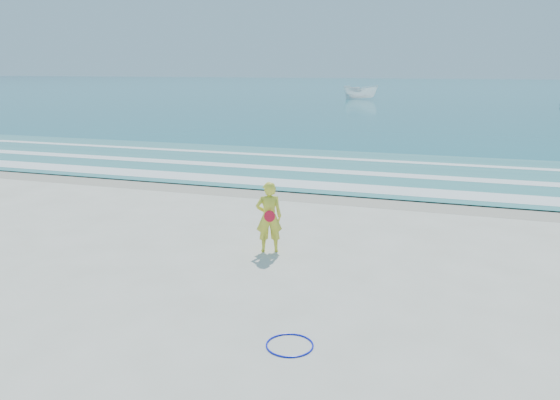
% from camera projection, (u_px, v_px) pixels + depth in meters
% --- Properties ---
extents(ground, '(400.00, 400.00, 0.00)m').
position_uv_depth(ground, '(201.00, 294.00, 10.73)').
color(ground, silver).
rests_on(ground, ground).
extents(wet_sand, '(400.00, 2.40, 0.00)m').
position_uv_depth(wet_sand, '(317.00, 195.00, 19.03)').
color(wet_sand, '#B2A893').
rests_on(wet_sand, ground).
extents(ocean, '(400.00, 190.00, 0.04)m').
position_uv_depth(ocean, '(439.00, 89.00, 107.54)').
color(ocean, '#19727F').
rests_on(ocean, ground).
extents(shallow, '(400.00, 10.00, 0.01)m').
position_uv_depth(shallow, '(346.00, 169.00, 23.63)').
color(shallow, '#59B7AD').
rests_on(shallow, ocean).
extents(foam_near, '(400.00, 1.40, 0.01)m').
position_uv_depth(foam_near, '(325.00, 186.00, 20.22)').
color(foam_near, white).
rests_on(foam_near, shallow).
extents(foam_mid, '(400.00, 0.90, 0.01)m').
position_uv_depth(foam_mid, '(342.00, 172.00, 22.89)').
color(foam_mid, white).
rests_on(foam_mid, shallow).
extents(foam_far, '(400.00, 0.60, 0.01)m').
position_uv_depth(foam_far, '(356.00, 159.00, 25.93)').
color(foam_far, white).
rests_on(foam_far, shallow).
extents(hoop, '(0.85, 0.85, 0.03)m').
position_uv_depth(hoop, '(290.00, 345.00, 8.74)').
color(hoop, '#0B17CF').
rests_on(hoop, ground).
extents(boat, '(5.24, 2.83, 1.92)m').
position_uv_depth(boat, '(361.00, 92.00, 73.75)').
color(boat, white).
rests_on(boat, ocean).
extents(woman, '(0.74, 0.63, 1.72)m').
position_uv_depth(woman, '(269.00, 217.00, 13.00)').
color(woman, yellow).
rests_on(woman, ground).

